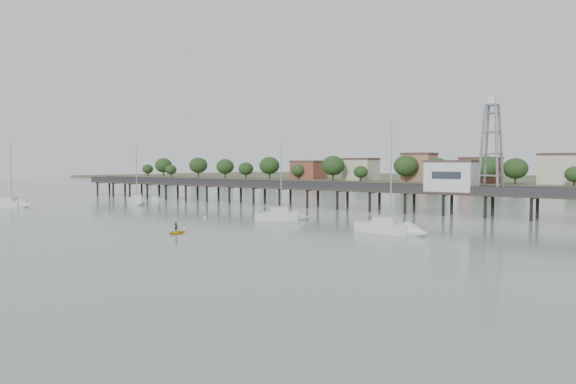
# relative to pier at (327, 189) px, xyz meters

# --- Properties ---
(ground_plane) EXTENTS (500.00, 500.00, 0.00)m
(ground_plane) POSITION_rel_pier_xyz_m (0.00, -60.00, -3.79)
(ground_plane) COLOR gray
(ground_plane) RESTS_ON ground
(pier) EXTENTS (150.00, 5.00, 5.50)m
(pier) POSITION_rel_pier_xyz_m (0.00, 0.00, 0.00)
(pier) COLOR #2D2823
(pier) RESTS_ON ground
(pier_building) EXTENTS (8.40, 5.40, 5.30)m
(pier_building) POSITION_rel_pier_xyz_m (25.00, 0.00, 2.87)
(pier_building) COLOR silver
(pier_building) RESTS_ON ground
(lattice_tower) EXTENTS (3.20, 3.20, 15.50)m
(lattice_tower) POSITION_rel_pier_xyz_m (31.50, 0.00, 7.31)
(lattice_tower) COLOR slate
(lattice_tower) RESTS_ON ground
(sailboat_b) EXTENTS (7.93, 5.49, 12.84)m
(sailboat_b) POSITION_rel_pier_xyz_m (-37.09, -16.67, -3.15)
(sailboat_b) COLOR silver
(sailboat_b) RESTS_ON ground
(sailboat_c) EXTENTS (6.93, 7.01, 12.67)m
(sailboat_c) POSITION_rel_pier_xyz_m (7.86, -23.81, -3.15)
(sailboat_c) COLOR silver
(sailboat_c) RESTS_ON ground
(sailboat_a) EXTENTS (8.88, 4.81, 14.06)m
(sailboat_a) POSITION_rel_pier_xyz_m (-50.87, -35.82, -3.16)
(sailboat_a) COLOR silver
(sailboat_a) RESTS_ON ground
(sailboat_d) EXTENTS (9.23, 3.44, 14.84)m
(sailboat_d) POSITION_rel_pier_xyz_m (29.16, -28.95, -3.16)
(sailboat_d) COLOR silver
(sailboat_d) RESTS_ON ground
(white_tender) EXTENTS (3.57, 2.17, 1.30)m
(white_tender) POSITION_rel_pier_xyz_m (-42.16, -7.18, -3.39)
(white_tender) COLOR silver
(white_tender) RESTS_ON ground
(yellow_dinghy) EXTENTS (1.91, 0.83, 2.58)m
(yellow_dinghy) POSITION_rel_pier_xyz_m (6.69, -45.06, -3.79)
(yellow_dinghy) COLOR yellow
(yellow_dinghy) RESTS_ON ground
(dinghy_occupant) EXTENTS (0.80, 1.32, 0.30)m
(dinghy_occupant) POSITION_rel_pier_xyz_m (6.69, -45.06, -3.79)
(dinghy_occupant) COLOR black
(dinghy_occupant) RESTS_ON ground
(mooring_buoys) EXTENTS (88.80, 28.64, 0.39)m
(mooring_buoys) POSITION_rel_pier_xyz_m (1.79, -27.65, -3.71)
(mooring_buoys) COLOR beige
(mooring_buoys) RESTS_ON ground
(far_shore) EXTENTS (500.00, 170.00, 10.40)m
(far_shore) POSITION_rel_pier_xyz_m (0.36, 179.58, -2.85)
(far_shore) COLOR #475133
(far_shore) RESTS_ON ground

